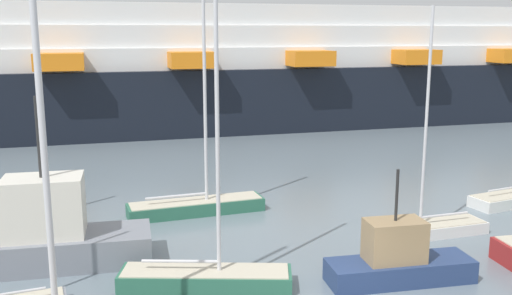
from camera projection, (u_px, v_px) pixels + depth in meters
sailboat_0 at (206, 273)px, 20.16m from camera, size 6.19×3.12×11.68m
sailboat_4 at (196, 202)px, 28.45m from camera, size 6.82×1.99×11.88m
sailboat_5 at (428, 225)px, 25.40m from camera, size 5.43×1.61×9.92m
fishing_boat_1 at (398, 260)px, 20.62m from camera, size 5.40×1.92×4.18m
fishing_boat_3 at (38, 237)px, 21.91m from camera, size 8.82×2.94×6.56m
cruise_ship at (177, 71)px, 54.08m from camera, size 103.00×16.96×16.35m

